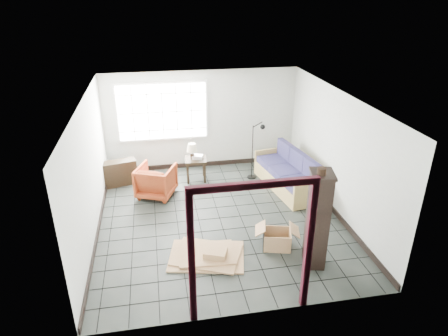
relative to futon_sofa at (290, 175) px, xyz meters
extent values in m
plane|color=black|center=(-1.91, -1.10, -0.34)|extent=(5.50, 5.50, 0.00)
cube|color=#B7BCB5|center=(-1.91, 1.65, 0.96)|extent=(5.00, 0.02, 2.60)
cube|color=#B7BCB5|center=(-1.91, -3.85, 0.96)|extent=(5.00, 0.02, 2.60)
cube|color=#B7BCB5|center=(-4.41, -1.10, 0.96)|extent=(0.02, 5.50, 2.60)
cube|color=#B7BCB5|center=(0.59, -1.10, 0.96)|extent=(0.02, 5.50, 2.60)
cube|color=white|center=(-1.91, -1.10, 2.26)|extent=(5.00, 5.50, 0.02)
cube|color=black|center=(-1.91, 1.63, -0.28)|extent=(4.95, 0.03, 0.12)
cube|color=black|center=(-4.39, -1.10, -0.28)|extent=(0.03, 5.45, 0.12)
cube|color=black|center=(0.57, -1.10, -0.28)|extent=(0.03, 5.45, 0.12)
cube|color=silver|center=(-2.91, 1.61, 1.26)|extent=(2.32, 0.06, 1.52)
cube|color=white|center=(-2.91, 1.57, 1.26)|extent=(2.20, 0.02, 1.40)
cube|color=#390D18|center=(-2.76, -3.80, 0.71)|extent=(0.10, 0.08, 2.10)
cube|color=#390D18|center=(-1.06, -3.80, 0.71)|extent=(0.10, 0.08, 2.10)
cube|color=#390D18|center=(-1.91, -3.80, 1.81)|extent=(1.80, 0.08, 0.10)
cube|color=olive|center=(-0.06, -0.01, -0.16)|extent=(1.11, 2.09, 0.36)
cube|color=olive|center=(0.11, -1.02, -0.02)|extent=(0.79, 0.19, 0.63)
cube|color=olive|center=(-0.24, 1.00, -0.02)|extent=(0.79, 0.19, 0.63)
cube|color=olive|center=(0.29, 0.05, 0.21)|extent=(0.41, 1.97, 0.69)
cube|color=#1A1E42|center=(0.03, -0.66, 0.10)|extent=(0.81, 0.74, 0.16)
cube|color=#1A1E42|center=(0.31, -0.61, 0.34)|extent=(0.24, 0.65, 0.52)
cube|color=#1A1E42|center=(-0.08, -0.01, 0.10)|extent=(0.81, 0.74, 0.16)
cube|color=#1A1E42|center=(0.20, 0.03, 0.34)|extent=(0.24, 0.65, 0.52)
cube|color=#1A1E42|center=(-0.19, 0.63, 0.10)|extent=(0.81, 0.74, 0.16)
cube|color=#1A1E42|center=(0.09, 0.68, 0.34)|extent=(0.24, 0.65, 0.52)
imported|color=maroon|center=(-3.19, 0.18, 0.07)|extent=(1.03, 1.00, 0.82)
cube|color=black|center=(-2.18, 0.84, 0.21)|extent=(0.56, 0.56, 0.06)
cube|color=black|center=(-2.40, 0.65, -0.07)|extent=(0.06, 0.06, 0.52)
cube|color=black|center=(-1.99, 0.62, -0.07)|extent=(0.06, 0.06, 0.52)
cube|color=black|center=(-2.38, 1.07, -0.07)|extent=(0.06, 0.06, 0.52)
cube|color=black|center=(-1.96, 1.04, -0.07)|extent=(0.06, 0.06, 0.52)
cylinder|color=black|center=(-2.26, 0.84, 0.31)|extent=(0.12, 0.12, 0.14)
cylinder|color=black|center=(-2.26, 0.84, 0.43)|extent=(0.03, 0.03, 0.10)
cone|color=beige|center=(-2.26, 0.84, 0.54)|extent=(0.32, 0.32, 0.20)
cube|color=silver|center=(-2.13, 0.84, 0.28)|extent=(0.30, 0.27, 0.09)
cylinder|color=black|center=(-2.25, 0.88, 0.28)|extent=(0.03, 0.06, 0.05)
cylinder|color=black|center=(-0.77, 0.70, -0.32)|extent=(0.26, 0.26, 0.03)
cylinder|color=black|center=(-0.77, 0.70, 0.37)|extent=(0.02, 0.02, 1.39)
cylinder|color=black|center=(-0.65, 0.67, 1.10)|extent=(0.24, 0.05, 0.12)
sphere|color=black|center=(-0.54, 0.64, 1.04)|extent=(0.14, 0.14, 0.12)
cube|color=black|center=(-4.06, 0.91, -0.02)|extent=(0.85, 0.50, 0.62)
cube|color=black|center=(-4.06, 0.91, -0.02)|extent=(0.79, 0.44, 0.03)
cube|color=black|center=(-0.52, -2.87, 0.54)|extent=(0.41, 0.50, 1.76)
cube|color=black|center=(-0.52, -2.87, 1.42)|extent=(0.47, 0.55, 0.04)
cylinder|color=black|center=(-0.57, -2.91, 1.50)|extent=(0.16, 0.16, 0.11)
cube|color=#9D794C|center=(-1.02, -2.29, -0.33)|extent=(0.58, 0.51, 0.02)
cube|color=black|center=(-1.26, -2.23, -0.17)|extent=(0.12, 0.39, 0.34)
cube|color=#9D794C|center=(-0.78, -2.35, -0.17)|extent=(0.12, 0.39, 0.34)
cube|color=#9D794C|center=(-1.07, -2.48, -0.17)|extent=(0.48, 0.14, 0.34)
cube|color=#9D794C|center=(-0.97, -2.10, -0.17)|extent=(0.48, 0.14, 0.34)
cube|color=#9D794C|center=(-1.33, -2.21, 0.06)|extent=(0.28, 0.43, 0.14)
cube|color=#9D794C|center=(-0.71, -2.37, 0.06)|extent=(0.28, 0.43, 0.14)
cube|color=#9D794C|center=(-2.36, -2.36, -0.32)|extent=(1.51, 1.21, 0.03)
cube|color=#9D794C|center=(-2.36, -2.36, -0.29)|extent=(1.42, 1.27, 0.03)
cube|color=#9D794C|center=(-2.36, -2.36, -0.27)|extent=(1.05, 0.78, 0.03)
cube|color=#9D794C|center=(-2.22, -2.46, -0.20)|extent=(0.48, 0.43, 0.11)
camera|label=1|loc=(-3.11, -8.26, 4.18)|focal=32.00mm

